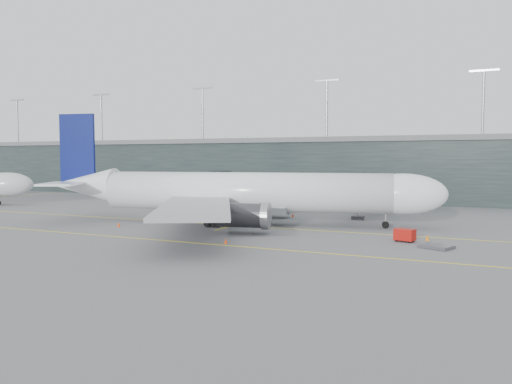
% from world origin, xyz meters
% --- Properties ---
extents(ground, '(320.00, 320.00, 0.00)m').
position_xyz_m(ground, '(0.00, 0.00, 0.00)').
color(ground, slate).
rests_on(ground, ground).
extents(taxiline_a, '(160.00, 0.25, 0.02)m').
position_xyz_m(taxiline_a, '(0.00, -4.00, 0.01)').
color(taxiline_a, yellow).
rests_on(taxiline_a, ground).
extents(taxiline_b, '(160.00, 0.25, 0.02)m').
position_xyz_m(taxiline_b, '(0.00, -20.00, 0.01)').
color(taxiline_b, yellow).
rests_on(taxiline_b, ground).
extents(taxiline_lead_main, '(0.25, 60.00, 0.02)m').
position_xyz_m(taxiline_lead_main, '(5.00, 20.00, 0.01)').
color(taxiline_lead_main, yellow).
rests_on(taxiline_lead_main, ground).
extents(taxiline_lead_adj, '(0.25, 60.00, 0.02)m').
position_xyz_m(taxiline_lead_adj, '(-75.00, 20.00, 0.01)').
color(taxiline_lead_adj, yellow).
rests_on(taxiline_lead_adj, ground).
extents(terminal, '(240.00, 36.00, 29.00)m').
position_xyz_m(terminal, '(-0.00, 58.00, 7.62)').
color(terminal, black).
rests_on(terminal, ground).
extents(main_aircraft, '(62.54, 57.96, 17.62)m').
position_xyz_m(main_aircraft, '(5.71, -2.13, 4.94)').
color(main_aircraft, white).
rests_on(main_aircraft, ground).
extents(jet_bridge, '(7.52, 42.39, 6.06)m').
position_xyz_m(jet_bridge, '(21.94, 23.53, 4.53)').
color(jet_bridge, '#292A2E').
rests_on(jet_bridge, ground).
extents(gse_cart, '(2.69, 2.12, 1.61)m').
position_xyz_m(gse_cart, '(31.01, -8.89, 0.89)').
color(gse_cart, '#A8110C').
rests_on(gse_cart, ground).
extents(baggage_dolly, '(4.13, 3.79, 0.33)m').
position_xyz_m(baggage_dolly, '(34.92, -11.89, 0.20)').
color(baggage_dolly, '#3F3E44').
rests_on(baggage_dolly, ground).
extents(uld_a, '(2.05, 1.76, 1.66)m').
position_xyz_m(uld_a, '(-4.89, 9.39, 0.87)').
color(uld_a, '#36363B').
rests_on(uld_a, ground).
extents(uld_b, '(1.97, 1.66, 1.65)m').
position_xyz_m(uld_b, '(-4.07, 11.37, 0.86)').
color(uld_b, '#36363B').
rests_on(uld_b, ground).
extents(uld_c, '(2.14, 1.79, 1.79)m').
position_xyz_m(uld_c, '(0.46, 9.90, 0.94)').
color(uld_c, '#36363B').
rests_on(uld_c, ground).
extents(cone_nose, '(0.49, 0.49, 0.79)m').
position_xyz_m(cone_nose, '(33.51, -6.87, 0.39)').
color(cone_nose, orange).
rests_on(cone_nose, ground).
extents(cone_wing_stbd, '(0.43, 0.43, 0.68)m').
position_xyz_m(cone_wing_stbd, '(11.37, -18.96, 0.34)').
color(cone_wing_stbd, red).
rests_on(cone_wing_stbd, ground).
extents(cone_wing_port, '(0.42, 0.42, 0.66)m').
position_xyz_m(cone_wing_port, '(9.77, 9.81, 0.33)').
color(cone_wing_port, '#F5460D').
rests_on(cone_wing_port, ground).
extents(cone_tail, '(0.49, 0.49, 0.78)m').
position_xyz_m(cone_tail, '(-9.95, -12.51, 0.39)').
color(cone_tail, '#F44A0D').
rests_on(cone_tail, ground).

